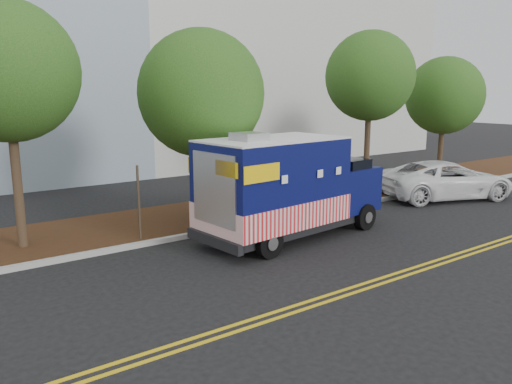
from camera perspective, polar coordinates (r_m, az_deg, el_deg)
ground at (r=15.62m, az=0.19°, el=-5.43°), size 120.00×120.00×0.00m
curb at (r=16.71m, az=-2.62°, el=-4.04°), size 120.00×0.18×0.15m
mulch_strip at (r=18.45m, az=-6.18°, el=-2.60°), size 120.00×4.00×0.15m
centerline_near at (r=12.48m, az=12.40°, el=-10.13°), size 120.00×0.10×0.01m
centerline_far at (r=12.33m, az=13.27°, el=-10.45°), size 120.00×0.10×0.01m
tree_a at (r=15.33m, az=-26.62°, el=12.21°), size 3.85×3.85×6.99m
tree_b at (r=17.07m, az=-6.27°, el=11.10°), size 4.25×4.25×6.58m
tree_c at (r=23.05m, az=12.90°, el=12.76°), size 3.93×3.93×7.14m
tree_d at (r=27.45m, az=20.73°, el=10.25°), size 3.89×3.89×6.25m
sign_post at (r=15.30m, az=-13.24°, el=-1.46°), size 0.06×0.06×2.40m
food_truck at (r=15.45m, az=3.43°, el=0.23°), size 6.64×3.06×3.39m
white_car at (r=22.87m, az=20.88°, el=1.31°), size 6.34×4.54×1.60m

